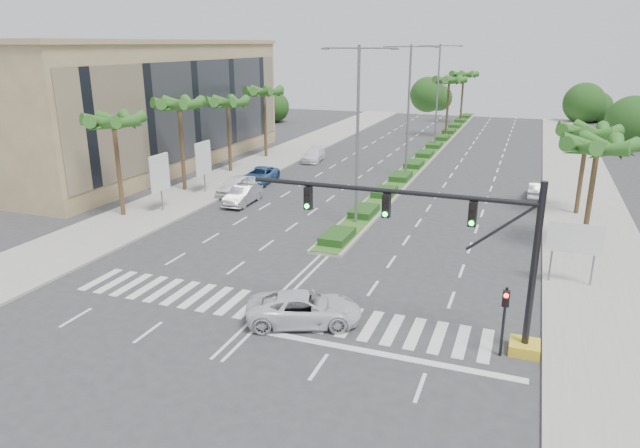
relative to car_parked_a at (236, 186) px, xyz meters
The scene contains 28 objects.
ground 21.93m from the car_parked_a, 57.51° to the right, with size 160.00×160.00×0.00m, color #333335.
footpath_right 27.02m from the car_parked_a, ahead, with size 6.00×120.00×0.15m, color gray.
footpath_left 3.82m from the car_parked_a, 156.15° to the left, with size 6.00×120.00×0.15m, color gray.
median 29.02m from the car_parked_a, 66.06° to the left, with size 2.20×75.00×0.20m, color gray.
median_grass 29.02m from the car_parked_a, 66.06° to the left, with size 1.80×75.00×0.04m, color #27521C.
building 16.92m from the car_parked_a, 152.16° to the left, with size 12.00×36.00×12.00m, color tan.
signal_gantry 28.14m from the car_parked_a, 41.30° to the right, with size 12.60×1.20×7.20m.
pedestrian_signal 29.48m from the car_parked_a, 40.58° to the right, with size 0.28×0.36×3.00m.
direction_sign 27.41m from the car_parked_a, 22.55° to the right, with size 2.70×0.11×3.40m.
billboard_near 7.37m from the car_parked_a, 112.82° to the right, with size 0.18×2.10×4.35m.
billboard_far 3.53m from the car_parked_a, 169.94° to the right, with size 0.18×2.10×4.35m.
palm_left_near 11.37m from the car_parked_a, 119.14° to the right, with size 4.57×4.68×7.55m.
palm_left_mid 7.89m from the car_parked_a, behind, with size 4.57×4.68×7.95m.
palm_left_far 10.56m from the car_parked_a, 122.18° to the left, with size 4.57×4.68×7.35m.
palm_left_end 17.33m from the car_parked_a, 106.95° to the left, with size 4.57×4.68×7.75m.
palm_right_near 27.20m from the car_parked_a, ahead, with size 4.57×4.68×7.05m.
palm_right_far 27.00m from the car_parked_a, ahead, with size 4.57×4.68×6.75m.
palm_median_a 38.89m from the car_parked_a, 72.13° to the left, with size 4.57×4.68×8.05m.
palm_median_b 53.23m from the car_parked_a, 77.13° to the left, with size 4.57×4.68×8.05m.
streetlight_near 13.96m from the car_parked_a, 20.85° to the right, with size 5.10×0.25×12.00m.
streetlight_mid 17.54m from the car_parked_a, 44.37° to the left, with size 5.10×0.25×12.00m.
streetlight_far 30.53m from the car_parked_a, 66.84° to the left, with size 5.10×0.25×12.00m.
car_parked_a is the anchor object (origin of this frame).
car_parked_b 3.03m from the car_parked_a, 52.13° to the right, with size 1.56×4.47×1.47m, color #A6A6AA.
car_parked_c 4.47m from the car_parked_a, 90.37° to the left, with size 2.30×4.98×1.38m, color #32619B.
car_parked_d 15.47m from the car_parked_a, 86.51° to the left, with size 1.87×4.60×1.34m, color white.
car_crossing 23.71m from the car_parked_a, 54.25° to the right, with size 2.38×5.16×1.44m, color silver.
car_right 24.76m from the car_parked_a, 17.85° to the left, with size 1.43×4.09×1.35m, color silver.
Camera 1 is at (10.89, -22.30, 12.12)m, focal length 32.00 mm.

